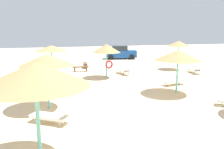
{
  "coord_description": "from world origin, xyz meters",
  "views": [
    {
      "loc": [
        -3.73,
        -11.18,
        4.09
      ],
      "look_at": [
        0.0,
        3.0,
        1.2
      ],
      "focal_mm": 38.65,
      "sensor_mm": 36.0,
      "label": 1
    }
  ],
  "objects_px": {
    "lounger_2": "(50,80)",
    "bench_1": "(81,68)",
    "parasol_1": "(178,44)",
    "parasol_3": "(106,49)",
    "bench_0": "(85,64)",
    "lounger_0": "(52,116)",
    "parasol_5": "(178,55)",
    "parked_car": "(120,53)",
    "parasol_2": "(51,48)",
    "lounger_5": "(176,81)",
    "lounger_3": "(123,71)",
    "lounger_1": "(195,70)",
    "parasol_0": "(47,60)",
    "parasol_7": "(35,74)"
  },
  "relations": [
    {
      "from": "lounger_2",
      "to": "bench_1",
      "type": "distance_m",
      "value": 5.19
    },
    {
      "from": "parasol_1",
      "to": "lounger_2",
      "type": "bearing_deg",
      "value": -165.38
    },
    {
      "from": "parasol_3",
      "to": "bench_0",
      "type": "bearing_deg",
      "value": 100.13
    },
    {
      "from": "lounger_0",
      "to": "parasol_3",
      "type": "bearing_deg",
      "value": 62.74
    },
    {
      "from": "parasol_5",
      "to": "bench_0",
      "type": "xyz_separation_m",
      "value": [
        -4.07,
        11.18,
        -2.05
      ]
    },
    {
      "from": "lounger_0",
      "to": "parked_car",
      "type": "bearing_deg",
      "value": 65.58
    },
    {
      "from": "parasol_2",
      "to": "bench_1",
      "type": "relative_size",
      "value": 1.79
    },
    {
      "from": "lounger_5",
      "to": "lounger_3",
      "type": "bearing_deg",
      "value": 116.93
    },
    {
      "from": "parasol_2",
      "to": "bench_1",
      "type": "xyz_separation_m",
      "value": [
        2.58,
        2.09,
        -2.06
      ]
    },
    {
      "from": "lounger_0",
      "to": "bench_1",
      "type": "xyz_separation_m",
      "value": [
        2.79,
        12.0,
        0.03
      ]
    },
    {
      "from": "lounger_1",
      "to": "lounger_3",
      "type": "xyz_separation_m",
      "value": [
        -6.36,
        1.17,
        0.0
      ]
    },
    {
      "from": "parasol_3",
      "to": "lounger_2",
      "type": "bearing_deg",
      "value": -166.39
    },
    {
      "from": "parasol_2",
      "to": "parasol_0",
      "type": "bearing_deg",
      "value": -92.5
    },
    {
      "from": "bench_0",
      "to": "parasol_7",
      "type": "bearing_deg",
      "value": -102.96
    },
    {
      "from": "parasol_7",
      "to": "bench_1",
      "type": "xyz_separation_m",
      "value": [
        3.21,
        15.12,
        -2.42
      ]
    },
    {
      "from": "bench_0",
      "to": "lounger_0",
      "type": "bearing_deg",
      "value": -104.09
    },
    {
      "from": "lounger_0",
      "to": "lounger_1",
      "type": "distance_m",
      "value": 15.29
    },
    {
      "from": "bench_0",
      "to": "parked_car",
      "type": "relative_size",
      "value": 0.36
    },
    {
      "from": "parasol_0",
      "to": "parasol_3",
      "type": "distance_m",
      "value": 8.13
    },
    {
      "from": "bench_1",
      "to": "parasol_0",
      "type": "bearing_deg",
      "value": -106.38
    },
    {
      "from": "parasol_2",
      "to": "parasol_7",
      "type": "bearing_deg",
      "value": -92.76
    },
    {
      "from": "parasol_1",
      "to": "parasol_3",
      "type": "relative_size",
      "value": 1.01
    },
    {
      "from": "parasol_2",
      "to": "lounger_1",
      "type": "relative_size",
      "value": 1.39
    },
    {
      "from": "parasol_2",
      "to": "parasol_3",
      "type": "height_order",
      "value": "parasol_3"
    },
    {
      "from": "lounger_0",
      "to": "lounger_5",
      "type": "height_order",
      "value": "lounger_5"
    },
    {
      "from": "parasol_3",
      "to": "lounger_1",
      "type": "xyz_separation_m",
      "value": [
        8.14,
        -0.14,
        -2.07
      ]
    },
    {
      "from": "parasol_2",
      "to": "lounger_0",
      "type": "distance_m",
      "value": 10.13
    },
    {
      "from": "parasol_7",
      "to": "parked_car",
      "type": "bearing_deg",
      "value": 67.66
    },
    {
      "from": "parasol_5",
      "to": "lounger_3",
      "type": "distance_m",
      "value": 7.27
    },
    {
      "from": "lounger_0",
      "to": "lounger_2",
      "type": "bearing_deg",
      "value": 90.12
    },
    {
      "from": "parasol_7",
      "to": "lounger_2",
      "type": "relative_size",
      "value": 1.58
    },
    {
      "from": "lounger_3",
      "to": "lounger_5",
      "type": "bearing_deg",
      "value": -63.07
    },
    {
      "from": "parasol_0",
      "to": "lounger_1",
      "type": "xyz_separation_m",
      "value": [
        12.78,
        6.53,
        -2.18
      ]
    },
    {
      "from": "lounger_0",
      "to": "parasol_2",
      "type": "bearing_deg",
      "value": 88.8
    },
    {
      "from": "parasol_2",
      "to": "lounger_3",
      "type": "relative_size",
      "value": 1.36
    },
    {
      "from": "parasol_5",
      "to": "parasol_2",
      "type": "bearing_deg",
      "value": 136.69
    },
    {
      "from": "lounger_5",
      "to": "bench_0",
      "type": "xyz_separation_m",
      "value": [
        -5.18,
        9.15,
        0.03
      ]
    },
    {
      "from": "parasol_7",
      "to": "lounger_1",
      "type": "height_order",
      "value": "parasol_7"
    },
    {
      "from": "parasol_5",
      "to": "parasol_7",
      "type": "height_order",
      "value": "parasol_7"
    },
    {
      "from": "parasol_3",
      "to": "bench_1",
      "type": "distance_m",
      "value": 4.22
    },
    {
      "from": "parasol_1",
      "to": "lounger_2",
      "type": "relative_size",
      "value": 1.4
    },
    {
      "from": "lounger_2",
      "to": "parasol_5",
      "type": "bearing_deg",
      "value": -31.69
    },
    {
      "from": "lounger_0",
      "to": "lounger_3",
      "type": "height_order",
      "value": "lounger_3"
    },
    {
      "from": "lounger_0",
      "to": "bench_0",
      "type": "distance_m",
      "value": 14.55
    },
    {
      "from": "parasol_7",
      "to": "lounger_5",
      "type": "bearing_deg",
      "value": 41.44
    },
    {
      "from": "lounger_1",
      "to": "bench_0",
      "type": "relative_size",
      "value": 1.27
    },
    {
      "from": "lounger_0",
      "to": "bench_0",
      "type": "xyz_separation_m",
      "value": [
        3.54,
        14.11,
        0.03
      ]
    },
    {
      "from": "parked_car",
      "to": "bench_0",
      "type": "bearing_deg",
      "value": -133.35
    },
    {
      "from": "lounger_0",
      "to": "bench_1",
      "type": "relative_size",
      "value": 1.28
    },
    {
      "from": "parasol_0",
      "to": "lounger_3",
      "type": "xyz_separation_m",
      "value": [
        6.42,
        7.7,
        -2.17
      ]
    }
  ]
}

